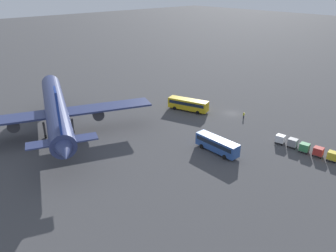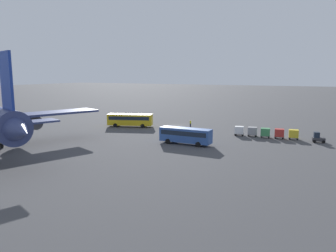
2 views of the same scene
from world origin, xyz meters
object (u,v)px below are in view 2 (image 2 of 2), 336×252
Objects in this scene: cargo_cart_red at (279,133)px; cargo_cart_white at (239,130)px; shuttle_bus_near at (130,119)px; cargo_cart_green at (265,132)px; baggage_tug at (318,138)px; shuttle_bus_far at (185,135)px; cargo_cart_grey at (252,131)px; worker_person at (190,123)px; cargo_cart_yellow at (294,134)px.

cargo_cart_red and cargo_cart_white have the same top height.
shuttle_bus_near is 5.34× the size of cargo_cart_green.
cargo_cart_white is at bearing -12.00° from baggage_tug.
shuttle_bus_far is 4.68× the size of cargo_cart_grey.
cargo_cart_green is (-20.18, 6.14, 0.32)m from worker_person.
shuttle_bus_near reaches higher than cargo_cart_green.
worker_person is at bearing -23.30° from cargo_cart_white.
cargo_cart_white is at bearing 161.90° from shuttle_bus_near.
cargo_cart_red is (2.84, 0.29, 0.00)m from cargo_cart_yellow.
shuttle_bus_far reaches higher than cargo_cart_white.
cargo_cart_green is 1.00× the size of cargo_cart_white.
cargo_cart_yellow is 2.85m from cargo_cart_red.
baggage_tug reaches higher than cargo_cart_green.
cargo_cart_white is (-14.51, 6.25, 0.32)m from worker_person.
cargo_cart_red is 5.68m from cargo_cart_grey.
baggage_tug is 1.18× the size of cargo_cart_green.
worker_person is 0.78× the size of cargo_cart_yellow.
shuttle_bus_far is 21.15m from cargo_cart_red.
shuttle_bus_near is 6.81× the size of worker_person.
shuttle_bus_far reaches higher than cargo_cart_grey.
shuttle_bus_far reaches higher than cargo_cart_red.
cargo_cart_yellow and cargo_cart_green have the same top height.
baggage_tug is 1.18× the size of cargo_cart_red.
cargo_cart_yellow is (-25.86, 5.42, 0.32)m from worker_person.
cargo_cart_yellow is at bearing -172.77° from cargo_cart_green.
cargo_cart_grey is (2.84, -0.24, 0.00)m from cargo_cart_green.
cargo_cart_red is (-15.61, -14.25, -0.73)m from shuttle_bus_far.
cargo_cart_grey is (5.67, 0.19, 0.00)m from cargo_cart_red.
shuttle_bus_far is 26.86m from baggage_tug.
shuttle_bus_far is at bearing 47.27° from cargo_cart_green.
shuttle_bus_far is 17.24m from cargo_cart_grey.
cargo_cart_red is at bearing -171.45° from cargo_cart_green.
cargo_cart_yellow is at bearing -23.09° from baggage_tug.
baggage_tug is 1.18× the size of cargo_cart_white.
cargo_cart_yellow is (-18.45, -14.55, -0.73)m from shuttle_bus_far.
cargo_cart_green is at bearing -178.90° from cargo_cart_white.
shuttle_bus_near is 37.17m from cargo_cart_red.
shuttle_bus_near is 5.34× the size of cargo_cart_grey.
worker_person is at bearing -13.94° from cargo_cart_red.
shuttle_bus_near is at bearing 1.44° from cargo_cart_white.
baggage_tug is 31.23m from worker_person.
cargo_cart_white is at bearing 4.18° from cargo_cart_yellow.
cargo_cart_yellow is 1.00× the size of cargo_cart_grey.
cargo_cart_red reaches higher than worker_person.
cargo_cart_yellow is 5.72m from cargo_cart_green.
cargo_cart_yellow is (4.71, -0.97, 0.25)m from baggage_tug.
shuttle_bus_far is at bearing 54.77° from cargo_cart_grey.
shuttle_bus_near is 1.14× the size of shuttle_bus_far.
baggage_tug reaches higher than worker_person.
shuttle_bus_near is at bearing 2.22° from cargo_cart_yellow.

